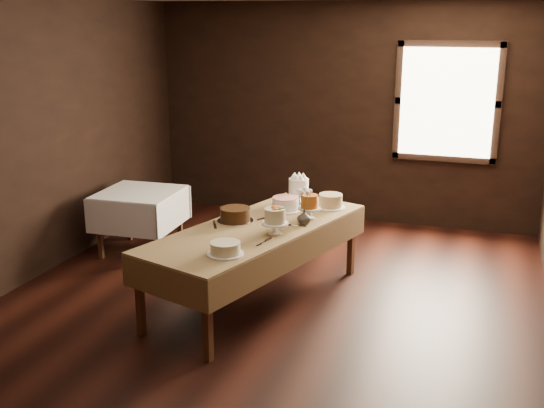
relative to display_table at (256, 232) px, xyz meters
The scene contains 20 objects.
floor 0.71m from the display_table, 44.62° to the right, with size 5.00×6.00×0.01m, color black.
wall_back 2.96m from the display_table, 87.48° to the left, with size 5.00×0.02×2.80m, color black.
wall_front 3.21m from the display_table, 87.68° to the right, with size 5.00×0.02×2.80m, color black.
wall_left 2.48m from the display_table, behind, with size 0.02×6.00×2.80m, color black.
window 3.29m from the display_table, 63.13° to the left, with size 1.10×0.05×1.30m, color #FFEABF.
display_table is the anchor object (origin of this frame).
side_table 1.92m from the display_table, 153.56° to the left, with size 0.89×0.89×0.71m.
cake_meringue 0.94m from the display_table, 81.85° to the left, with size 0.25×0.25×0.26m.
cake_speckled 0.97m from the display_table, 58.91° to the left, with size 0.33×0.33×0.14m.
cake_lattice 0.61m from the display_table, 81.06° to the left, with size 0.38×0.38×0.12m.
cake_caramel 0.57m from the display_table, 44.07° to the left, with size 0.22×0.22×0.25m.
cake_chocolate 0.28m from the display_table, 161.43° to the left, with size 0.39×0.39×0.13m.
cake_flowers 0.31m from the display_table, 31.99° to the right, with size 0.25×0.25×0.25m.
cake_cream 0.77m from the display_table, 88.92° to the right, with size 0.30×0.30×0.11m.
cake_server_b 0.48m from the display_table, 64.96° to the right, with size 0.24×0.03×0.01m, color silver.
cake_server_c 0.34m from the display_table, 86.83° to the left, with size 0.24×0.03×0.01m, color silver.
cake_server_d 0.40m from the display_table, 20.27° to the left, with size 0.24×0.03×0.01m, color silver.
cake_server_e 0.38m from the display_table, 160.72° to the right, with size 0.24×0.03×0.01m, color silver.
flower_vase 0.47m from the display_table, 28.86° to the left, with size 0.13×0.13×0.14m, color #2D2823.
flower_bouquet 0.55m from the display_table, 28.86° to the left, with size 0.14×0.14×0.20m, color white, non-canonical shape.
Camera 1 is at (1.85, -5.21, 2.60)m, focal length 42.95 mm.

